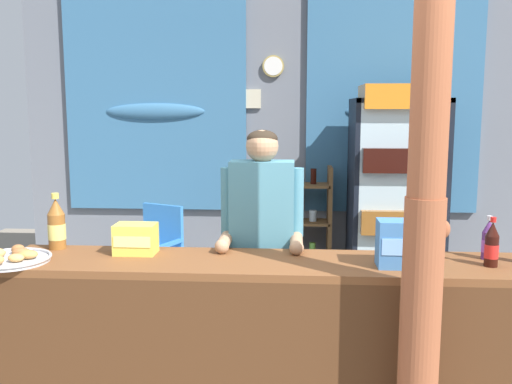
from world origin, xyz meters
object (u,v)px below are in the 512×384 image
Objects in this scene: snack_box_biscuit at (400,244)px; plastic_lawn_chair at (155,248)px; shopkeeper at (262,230)px; soda_bottle_iced_tea at (57,225)px; bottle_shelf_rack at (306,225)px; soda_bottle_cola at (492,246)px; timber_post at (425,210)px; pastry_tray at (10,258)px; drink_fridge at (396,185)px; soda_bottle_grape_soda at (488,241)px; stall_counter at (274,334)px; soda_bottle_orange_soda at (437,238)px; snack_box_instant_noodle at (136,239)px.

plastic_lawn_chair is at bearing 131.89° from snack_box_biscuit.
shopkeeper reaches higher than soda_bottle_iced_tea.
soda_bottle_cola is (0.88, -2.39, 0.41)m from bottle_shelf_rack.
timber_post reaches higher than plastic_lawn_chair.
pastry_tray is at bearing -112.44° from soda_bottle_iced_tea.
drink_fridge is 2.15m from snack_box_biscuit.
soda_bottle_cola is at bearing -19.93° from shopkeeper.
soda_bottle_grape_soda is (0.14, -1.95, -0.04)m from drink_fridge.
soda_bottle_iced_tea is at bearing -139.81° from drink_fridge.
soda_bottle_grape_soda is (1.21, -0.29, 0.02)m from shopkeeper.
stall_counter is at bearing -12.79° from soda_bottle_iced_tea.
soda_bottle_orange_soda is at bearing -15.34° from shopkeeper.
snack_box_biscuit is at bearing -175.28° from soda_bottle_cola.
shopkeeper is 6.26× the size of soda_bottle_cola.
timber_post is at bearing -25.51° from stall_counter.
stall_counter is at bearing -164.20° from soda_bottle_orange_soda.
bottle_shelf_rack is at bearing 112.01° from soda_bottle_grape_soda.
shopkeeper reaches higher than bottle_shelf_rack.
shopkeeper is (-0.09, 0.50, 0.43)m from stall_counter.
soda_bottle_orange_soda is at bearing -41.35° from plastic_lawn_chair.
soda_bottle_orange_soda is (-0.26, 0.03, 0.00)m from soda_bottle_grape_soda.
drink_fridge reaches higher than pastry_tray.
soda_bottle_cola reaches higher than soda_bottle_grape_soda.
plastic_lawn_chair is (-2.10, -0.17, -0.56)m from drink_fridge.
shopkeeper is 1.26m from soda_bottle_cola.
pastry_tray is at bearing -157.73° from shopkeeper.
timber_post reaches higher than drink_fridge.
shopkeeper is 1.25m from soda_bottle_grape_soda.
timber_post is 11.35× the size of soda_bottle_grape_soda.
soda_bottle_cola is (1.18, -0.43, 0.03)m from shopkeeper.
shopkeeper is (1.03, -1.48, 0.50)m from plastic_lawn_chair.
snack_box_instant_noodle is at bearing -113.21° from bottle_shelf_rack.
bottle_shelf_rack is at bearing 57.67° from pastry_tray.
soda_bottle_iced_tea is at bearing 162.58° from timber_post.
bottle_shelf_rack is (-0.46, 2.79, -0.65)m from timber_post.
snack_box_instant_noodle is at bearing -155.69° from shopkeeper.
bottle_shelf_rack reaches higher than stall_counter.
soda_bottle_iced_tea is at bearing 174.95° from soda_bottle_cola.
snack_box_instant_noodle is (-1.86, 0.12, -0.02)m from soda_bottle_cola.
drink_fridge is 4.67× the size of pastry_tray.
timber_post is 2.90m from bottle_shelf_rack.
drink_fridge is 2.63m from snack_box_instant_noodle.
snack_box_biscuit reaches higher than pastry_tray.
stall_counter is 1.42m from pastry_tray.
snack_box_instant_noodle reaches higher than plastic_lawn_chair.
snack_box_biscuit is at bearing -160.20° from soda_bottle_grape_soda.
soda_bottle_cola reaches higher than stall_counter.
snack_box_biscuit is at bearing 95.71° from timber_post.
shopkeeper reaches higher than soda_bottle_cola.
drink_fridge is 5.96× the size of soda_bottle_iced_tea.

